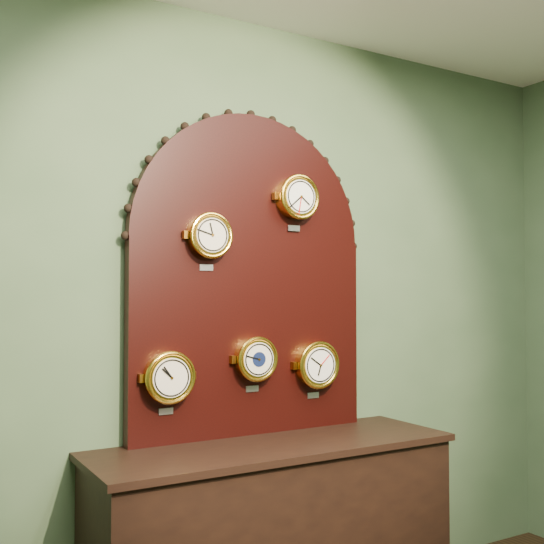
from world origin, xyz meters
TOP-DOWN VIEW (x-y plane):
  - wall_back at (0.00, 2.50)m, footprint 4.00×0.00m
  - shop_counter at (0.00, 2.23)m, footprint 1.60×0.50m
  - display_board at (0.00, 2.45)m, footprint 1.26×0.06m
  - roman_clock at (-0.24, 2.38)m, footprint 0.21×0.08m
  - arabic_clock at (0.22, 2.38)m, footprint 0.22×0.08m
  - hygrometer at (-0.43, 2.38)m, footprint 0.23×0.08m
  - barometer at (-0.01, 2.38)m, footprint 0.21×0.08m
  - tide_clock at (0.33, 2.38)m, footprint 0.23×0.08m

SIDE VIEW (x-z plane):
  - shop_counter at x=0.00m, z-range 0.00..0.80m
  - hygrometer at x=-0.43m, z-range 0.99..1.27m
  - tide_clock at x=0.33m, z-range 1.00..1.28m
  - barometer at x=-0.01m, z-range 1.05..1.31m
  - wall_back at x=0.00m, z-range -0.60..3.40m
  - display_board at x=0.00m, z-range 0.86..2.39m
  - roman_clock at x=-0.24m, z-range 1.61..1.87m
  - arabic_clock at x=0.22m, z-range 1.81..2.08m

